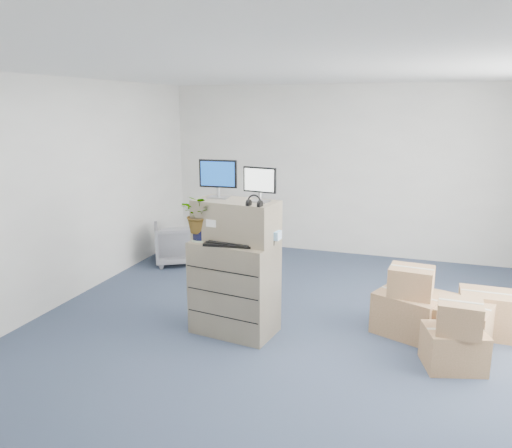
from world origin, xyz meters
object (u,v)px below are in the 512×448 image
(monitor_left, at_px, (218,177))
(potted_plant, at_px, (200,219))
(filing_cabinet_lower, at_px, (234,287))
(water_bottle, at_px, (240,229))
(monitor_right, at_px, (260,183))
(office_chair, at_px, (177,241))
(keyboard, at_px, (230,244))

(monitor_left, xyz_separation_m, potted_plant, (-0.14, -0.18, -0.44))
(filing_cabinet_lower, distance_m, water_bottle, 0.65)
(monitor_right, xyz_separation_m, office_chair, (-2.03, 1.98, -1.33))
(keyboard, bearing_deg, water_bottle, 65.27)
(keyboard, xyz_separation_m, water_bottle, (0.05, 0.16, 0.12))
(water_bottle, height_order, office_chair, water_bottle)
(water_bottle, relative_size, office_chair, 0.38)
(potted_plant, bearing_deg, office_chair, 123.73)
(filing_cabinet_lower, xyz_separation_m, potted_plant, (-0.37, -0.06, 0.75))
(monitor_left, distance_m, water_bottle, 0.62)
(water_bottle, distance_m, potted_plant, 0.44)
(water_bottle, bearing_deg, potted_plant, -168.38)
(water_bottle, bearing_deg, filing_cabinet_lower, -152.41)
(potted_plant, distance_m, office_chair, 2.67)
(monitor_right, relative_size, water_bottle, 1.37)
(monitor_right, distance_m, potted_plant, 0.77)
(water_bottle, xyz_separation_m, office_chair, (-1.82, 2.00, -0.81))
(keyboard, height_order, water_bottle, water_bottle)
(monitor_right, bearing_deg, office_chair, 144.16)
(keyboard, bearing_deg, potted_plant, 161.50)
(filing_cabinet_lower, height_order, potted_plant, potted_plant)
(keyboard, bearing_deg, monitor_right, 27.05)
(filing_cabinet_lower, xyz_separation_m, office_chair, (-1.76, 2.03, -0.16))
(water_bottle, distance_m, office_chair, 2.82)
(office_chair, bearing_deg, monitor_right, 105.27)
(keyboard, bearing_deg, monitor_left, 125.01)
(monitor_right, distance_m, keyboard, 0.71)
(monitor_left, distance_m, office_chair, 2.80)
(filing_cabinet_lower, xyz_separation_m, water_bottle, (0.06, 0.03, 0.65))
(monitor_right, bearing_deg, water_bottle, -166.49)
(monitor_right, relative_size, office_chair, 0.52)
(monitor_right, distance_m, water_bottle, 0.56)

